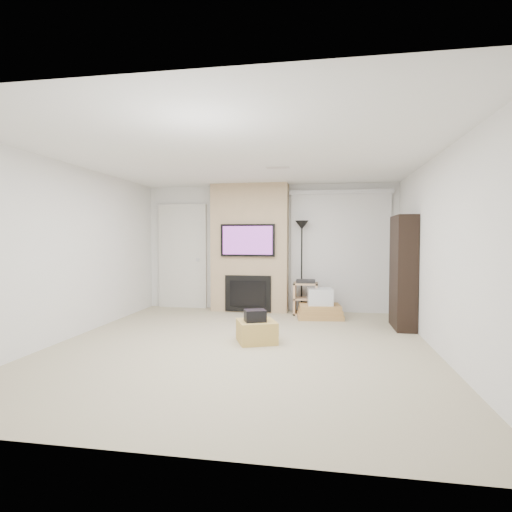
% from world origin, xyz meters
% --- Properties ---
extents(floor, '(5.00, 5.50, 0.00)m').
position_xyz_m(floor, '(0.00, 0.00, 0.00)').
color(floor, '#B8AC8C').
rests_on(floor, ground).
extents(ceiling, '(5.00, 5.50, 0.00)m').
position_xyz_m(ceiling, '(0.00, 0.00, 2.50)').
color(ceiling, white).
rests_on(ceiling, wall_back).
extents(wall_back, '(5.00, 0.00, 2.50)m').
position_xyz_m(wall_back, '(0.00, 2.75, 1.25)').
color(wall_back, white).
rests_on(wall_back, ground).
extents(wall_front, '(5.00, 0.00, 2.50)m').
position_xyz_m(wall_front, '(0.00, -2.75, 1.25)').
color(wall_front, white).
rests_on(wall_front, ground).
extents(wall_left, '(0.00, 5.50, 2.50)m').
position_xyz_m(wall_left, '(-2.50, 0.00, 1.25)').
color(wall_left, white).
rests_on(wall_left, ground).
extents(wall_right, '(0.00, 5.50, 2.50)m').
position_xyz_m(wall_right, '(2.50, 0.00, 1.25)').
color(wall_right, white).
rests_on(wall_right, ground).
extents(hvac_vent, '(0.35, 0.18, 0.01)m').
position_xyz_m(hvac_vent, '(0.40, 0.80, 2.50)').
color(hvac_vent, silver).
rests_on(hvac_vent, ceiling).
extents(ottoman, '(0.65, 0.65, 0.30)m').
position_xyz_m(ottoman, '(0.18, 0.20, 0.15)').
color(ottoman, tan).
rests_on(ottoman, floor).
extents(black_bag, '(0.34, 0.31, 0.16)m').
position_xyz_m(black_bag, '(0.16, 0.15, 0.38)').
color(black_bag, black).
rests_on(black_bag, ottoman).
extents(fireplace_wall, '(1.50, 0.47, 2.50)m').
position_xyz_m(fireplace_wall, '(-0.35, 2.54, 1.24)').
color(fireplace_wall, tan).
rests_on(fireplace_wall, floor).
extents(entry_door, '(1.02, 0.11, 2.14)m').
position_xyz_m(entry_door, '(-1.80, 2.71, 1.05)').
color(entry_door, silver).
rests_on(entry_door, floor).
extents(vertical_blinds, '(1.98, 0.10, 2.37)m').
position_xyz_m(vertical_blinds, '(1.40, 2.70, 1.27)').
color(vertical_blinds, silver).
rests_on(vertical_blinds, floor).
extents(floor_lamp, '(0.26, 0.26, 1.78)m').
position_xyz_m(floor_lamp, '(0.67, 2.50, 1.40)').
color(floor_lamp, black).
rests_on(floor_lamp, floor).
extents(av_stand, '(0.45, 0.38, 0.66)m').
position_xyz_m(av_stand, '(0.76, 2.34, 0.35)').
color(av_stand, tan).
rests_on(av_stand, floor).
extents(box_stack, '(0.86, 0.69, 0.53)m').
position_xyz_m(box_stack, '(1.03, 2.04, 0.20)').
color(box_stack, tan).
rests_on(box_stack, floor).
extents(bookshelf, '(0.30, 0.80, 1.80)m').
position_xyz_m(bookshelf, '(2.34, 1.45, 0.90)').
color(bookshelf, black).
rests_on(bookshelf, floor).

